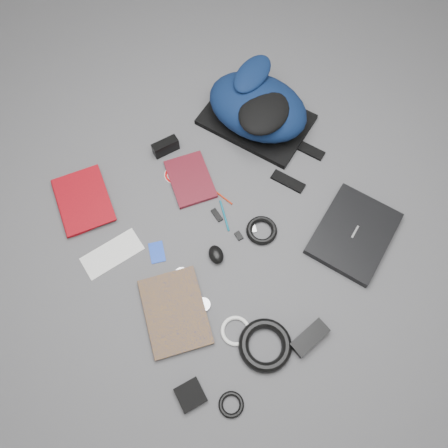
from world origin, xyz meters
TOP-DOWN VIEW (x-y plane):
  - ground at (0.00, 0.00)m, footprint 4.00×4.00m
  - backpack at (0.40, 0.31)m, footprint 0.47×0.55m
  - laptop at (0.37, -0.32)m, footprint 0.40×0.35m
  - textbook_red at (-0.47, 0.43)m, footprint 0.25×0.30m
  - comic_book at (-0.43, -0.13)m, footprint 0.29×0.34m
  - envelope at (-0.40, 0.16)m, footprint 0.22×0.11m
  - dvd_case at (0.01, 0.24)m, footprint 0.21×0.25m
  - compact_camera at (0.01, 0.41)m, footprint 0.11×0.05m
  - sticker_disc at (-0.02, 0.29)m, footprint 0.11×0.11m
  - pen_teal at (0.03, 0.03)m, footprint 0.06×0.12m
  - pen_red at (0.07, 0.11)m, footprint 0.03×0.12m
  - id_badge at (-0.26, 0.06)m, footprint 0.08×0.10m
  - usb_black at (0.00, 0.05)m, footprint 0.02×0.06m
  - usb_silver at (0.08, -0.07)m, footprint 0.03×0.04m
  - key_fob at (0.02, -0.07)m, footprint 0.02×0.04m
  - mouse at (-0.10, -0.08)m, footprint 0.07×0.09m
  - headphone_left at (-0.24, -0.06)m, footprint 0.06×0.06m
  - headphone_right at (-0.24, -0.20)m, footprint 0.06×0.06m
  - cable_coil at (0.10, -0.10)m, footprint 0.13×0.13m
  - power_brick at (-0.02, -0.51)m, footprint 0.14×0.06m
  - power_cord_coil at (-0.15, -0.44)m, footprint 0.20×0.20m
  - pouch at (-0.44, -0.41)m, footprint 0.09×0.09m
  - earbud_coil at (-0.35, -0.51)m, footprint 0.09×0.09m
  - white_cable_coil at (-0.20, -0.34)m, footprint 0.14×0.14m

SIDE VIEW (x-z plane):
  - ground at x=0.00m, z-range 0.00..0.00m
  - sticker_disc at x=-0.02m, z-range 0.00..0.00m
  - id_badge at x=-0.26m, z-range 0.00..0.00m
  - envelope at x=-0.40m, z-range 0.00..0.00m
  - pen_red at x=0.07m, z-range 0.00..0.01m
  - pen_teal at x=0.03m, z-range 0.00..0.01m
  - usb_silver at x=0.08m, z-range 0.00..0.01m
  - key_fob at x=0.02m, z-range 0.00..0.01m
  - usb_black at x=0.00m, z-range 0.00..0.01m
  - headphone_left at x=-0.24m, z-range 0.00..0.01m
  - headphone_right at x=-0.24m, z-range 0.00..0.01m
  - white_cable_coil at x=-0.20m, z-range 0.00..0.01m
  - earbud_coil at x=-0.35m, z-range 0.00..0.02m
  - dvd_case at x=0.01m, z-range 0.00..0.02m
  - pouch at x=-0.44m, z-range 0.00..0.02m
  - comic_book at x=-0.43m, z-range 0.00..0.02m
  - cable_coil at x=0.10m, z-range 0.00..0.02m
  - textbook_red at x=-0.47m, z-range 0.00..0.03m
  - laptop at x=0.37m, z-range 0.00..0.03m
  - power_brick at x=-0.02m, z-range 0.00..0.03m
  - power_cord_coil at x=-0.15m, z-range 0.00..0.03m
  - mouse at x=-0.10m, z-range 0.00..0.04m
  - compact_camera at x=0.01m, z-range 0.00..0.06m
  - backpack at x=0.40m, z-range 0.00..0.19m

